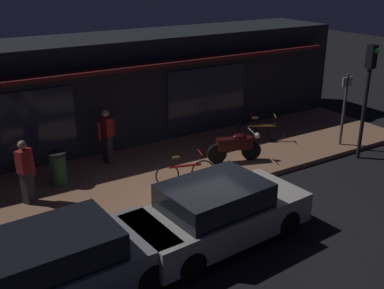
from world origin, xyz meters
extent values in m
plane|color=black|center=(0.00, 0.00, 0.00)|extent=(60.00, 60.00, 0.00)
cube|color=#8C6047|center=(0.00, 3.00, 0.07)|extent=(18.00, 4.00, 0.15)
cube|color=black|center=(0.00, 6.40, 1.80)|extent=(18.00, 2.80, 3.60)
cube|color=#262838|center=(-3.20, 4.98, 1.50)|extent=(3.20, 0.04, 2.00)
cube|color=#262838|center=(3.20, 4.98, 1.50)|extent=(3.20, 0.04, 2.00)
cube|color=#591919|center=(0.00, 4.75, 2.85)|extent=(16.20, 0.50, 0.12)
cylinder|color=black|center=(1.88, 2.45, 0.45)|extent=(0.61, 0.31, 0.60)
cylinder|color=black|center=(2.92, 2.10, 0.45)|extent=(0.61, 0.31, 0.60)
cube|color=black|center=(2.40, 2.27, 0.73)|extent=(1.13, 0.62, 0.36)
ellipsoid|color=black|center=(2.54, 2.22, 0.93)|extent=(0.49, 0.37, 0.20)
sphere|color=#F9EDB7|center=(3.08, 2.04, 0.93)|extent=(0.18, 0.18, 0.18)
cylinder|color=gray|center=(2.89, 2.10, 1.10)|extent=(0.21, 0.53, 0.03)
torus|color=black|center=(-0.18, 1.83, 0.48)|extent=(0.64, 0.23, 0.66)
torus|color=black|center=(0.78, 1.54, 0.48)|extent=(0.64, 0.23, 0.66)
cube|color=#A51E1E|center=(0.30, 1.69, 0.70)|extent=(0.87, 0.30, 0.06)
cube|color=brown|center=(0.06, 1.76, 0.97)|extent=(0.21, 0.13, 0.06)
cylinder|color=#A51E1E|center=(0.70, 1.56, 1.05)|extent=(0.14, 0.41, 0.02)
torus|color=black|center=(3.83, 3.46, 0.48)|extent=(0.58, 0.38, 0.66)
torus|color=black|center=(4.68, 2.93, 0.48)|extent=(0.58, 0.38, 0.66)
cube|color=#B78C2D|center=(4.25, 3.19, 0.70)|extent=(0.79, 0.51, 0.06)
cube|color=brown|center=(4.04, 3.32, 0.97)|extent=(0.21, 0.17, 0.06)
cylinder|color=#B78C2D|center=(4.61, 2.97, 1.05)|extent=(0.24, 0.37, 0.02)
cube|color=#28232D|center=(-3.60, 2.89, 0.57)|extent=(0.34, 0.32, 0.85)
cube|color=maroon|center=(-3.60, 2.89, 1.29)|extent=(0.44, 0.39, 0.58)
sphere|color=#8C6647|center=(-3.60, 2.89, 1.71)|extent=(0.22, 0.22, 0.22)
cylinder|color=maroon|center=(-3.73, 3.11, 1.22)|extent=(0.12, 0.12, 0.52)
cylinder|color=maroon|center=(-3.46, 2.67, 1.22)|extent=(0.12, 0.12, 0.52)
cube|color=#28232D|center=(-0.91, 4.24, 0.57)|extent=(0.26, 0.32, 0.85)
cube|color=maroon|center=(-0.91, 4.24, 1.29)|extent=(0.30, 0.42, 0.58)
sphere|color=tan|center=(-0.91, 4.24, 1.71)|extent=(0.22, 0.22, 0.22)
cylinder|color=maroon|center=(-1.16, 4.18, 1.22)|extent=(0.11, 0.11, 0.52)
cylinder|color=maroon|center=(-0.65, 4.29, 1.22)|extent=(0.11, 0.11, 0.52)
cylinder|color=#47474C|center=(6.30, 1.55, 1.35)|extent=(0.09, 0.09, 2.40)
cube|color=beige|center=(6.30, 1.55, 2.30)|extent=(0.44, 0.03, 0.30)
cylinder|color=#2D4C33|center=(-2.63, 3.52, 0.57)|extent=(0.44, 0.44, 0.85)
cylinder|color=black|center=(-2.63, 3.52, 1.04)|extent=(0.48, 0.48, 0.08)
cylinder|color=black|center=(6.16, 0.68, 1.80)|extent=(0.12, 0.12, 3.60)
cube|color=black|center=(6.16, 0.68, 3.25)|extent=(0.24, 0.24, 0.70)
sphere|color=#1ED838|center=(6.16, 0.55, 3.45)|extent=(0.16, 0.16, 0.16)
cylinder|color=black|center=(-2.56, -0.12, 0.32)|extent=(0.65, 0.25, 0.64)
cylinder|color=black|center=(-2.48, -1.68, 0.32)|extent=(0.65, 0.25, 0.64)
cube|color=slate|center=(-3.87, -0.97, 0.55)|extent=(4.19, 1.97, 0.68)
cube|color=black|center=(-4.02, -0.98, 1.10)|extent=(2.28, 1.71, 0.64)
cylinder|color=black|center=(0.92, 0.01, 0.32)|extent=(0.65, 0.27, 0.64)
cylinder|color=black|center=(1.04, -1.55, 0.32)|extent=(0.65, 0.27, 0.64)
cylinder|color=black|center=(-1.77, -0.20, 0.32)|extent=(0.65, 0.27, 0.64)
cylinder|color=black|center=(-1.65, -1.75, 0.32)|extent=(0.65, 0.27, 0.64)
cube|color=#9E998E|center=(-0.36, -0.87, 0.55)|extent=(4.22, 2.07, 0.68)
cube|color=black|center=(-0.51, -0.89, 1.10)|extent=(2.32, 1.76, 0.64)
camera|label=1|loc=(-5.60, -8.16, 5.76)|focal=43.24mm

